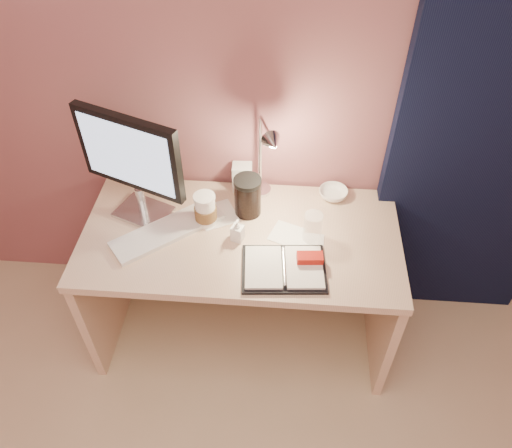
# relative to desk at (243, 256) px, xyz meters

# --- Properties ---
(room) EXTENTS (3.50, 3.50, 3.50)m
(room) POSITION_rel_desk_xyz_m (0.95, 0.24, 0.63)
(room) COLOR #C6B28E
(room) RESTS_ON ground
(desk) EXTENTS (1.40, 0.70, 0.73)m
(desk) POSITION_rel_desk_xyz_m (0.00, 0.00, 0.00)
(desk) COLOR beige
(desk) RESTS_ON ground
(monitor) EXTENTS (0.47, 0.25, 0.52)m
(monitor) POSITION_rel_desk_xyz_m (-0.45, 0.03, 0.54)
(monitor) COLOR silver
(monitor) RESTS_ON desk
(keyboard) EXTENTS (0.48, 0.44, 0.02)m
(keyboard) POSITION_rel_desk_xyz_m (-0.32, -0.08, 0.24)
(keyboard) COLOR silver
(keyboard) RESTS_ON desk
(planner) EXTENTS (0.36, 0.28, 0.05)m
(planner) POSITION_rel_desk_xyz_m (0.21, -0.26, 0.24)
(planner) COLOR black
(planner) RESTS_ON desk
(paper_a) EXTENTS (0.22, 0.22, 0.00)m
(paper_a) POSITION_rel_desk_xyz_m (-0.12, 0.04, 0.23)
(paper_a) COLOR white
(paper_a) RESTS_ON desk
(paper_b) EXTENTS (0.18, 0.18, 0.00)m
(paper_b) POSITION_rel_desk_xyz_m (0.28, -0.13, 0.23)
(paper_b) COLOR white
(paper_b) RESTS_ON desk
(paper_c) EXTENTS (0.17, 0.17, 0.00)m
(paper_c) POSITION_rel_desk_xyz_m (0.20, -0.06, 0.23)
(paper_c) COLOR white
(paper_c) RESTS_ON desk
(coffee_cup) EXTENTS (0.10, 0.10, 0.16)m
(coffee_cup) POSITION_rel_desk_xyz_m (-0.16, -0.01, 0.30)
(coffee_cup) COLOR white
(coffee_cup) RESTS_ON desk
(clear_cup) EXTENTS (0.08, 0.08, 0.14)m
(clear_cup) POSITION_rel_desk_xyz_m (0.31, -0.07, 0.30)
(clear_cup) COLOR white
(clear_cup) RESTS_ON desk
(bowl) EXTENTS (0.16, 0.16, 0.04)m
(bowl) POSITION_rel_desk_xyz_m (0.41, 0.21, 0.25)
(bowl) COLOR white
(bowl) RESTS_ON desk
(lotion_bottle) EXTENTS (0.06, 0.06, 0.11)m
(lotion_bottle) POSITION_rel_desk_xyz_m (-0.01, -0.10, 0.28)
(lotion_bottle) COLOR white
(lotion_bottle) RESTS_ON desk
(dark_jar) EXTENTS (0.12, 0.12, 0.17)m
(dark_jar) POSITION_rel_desk_xyz_m (0.02, 0.08, 0.31)
(dark_jar) COLOR black
(dark_jar) RESTS_ON desk
(product_box) EXTENTS (0.09, 0.08, 0.14)m
(product_box) POSITION_rel_desk_xyz_m (-0.02, 0.24, 0.29)
(product_box) COLOR silver
(product_box) RESTS_ON desk
(desk_lamp) EXTENTS (0.16, 0.27, 0.44)m
(desk_lamp) POSITION_rel_desk_xyz_m (0.03, 0.12, 0.50)
(desk_lamp) COLOR silver
(desk_lamp) RESTS_ON desk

